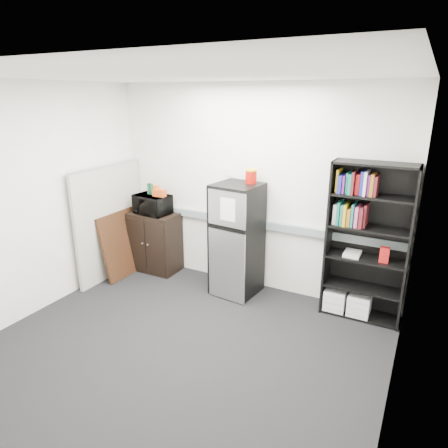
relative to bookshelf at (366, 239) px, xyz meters
name	(u,v)px	position (x,y,z in m)	size (l,w,h in m)	color
floor	(181,348)	(-1.51, -1.57, -0.97)	(4.00, 4.00, 0.00)	black
wall_back	(252,190)	(-1.51, 0.18, 0.38)	(4.00, 0.02, 2.70)	silver
wall_right	(406,267)	(0.49, -1.57, 0.38)	(0.02, 3.50, 2.70)	silver
wall_left	(34,201)	(-3.51, -1.57, 0.38)	(0.02, 3.50, 2.70)	silver
ceiling	(171,75)	(-1.51, -1.57, 1.73)	(4.00, 3.50, 0.02)	white
electrical_raceway	(250,223)	(-1.51, 0.15, -0.07)	(3.92, 0.05, 0.10)	gray
wall_note	(228,172)	(-1.86, 0.18, 0.58)	(0.14, 0.00, 0.10)	white
bookshelf	(366,239)	(0.00, 0.00, 0.00)	(0.90, 0.34, 1.85)	black
cubicle_partition	(110,222)	(-3.41, -0.49, -0.16)	(0.06, 1.30, 1.62)	#A5A092
cabinet	(155,242)	(-2.96, -0.07, -0.53)	(0.71, 0.47, 0.89)	black
microwave	(152,204)	(-2.96, -0.08, 0.06)	(0.51, 0.34, 0.28)	black
snack_box_a	(150,189)	(-3.01, -0.05, 0.27)	(0.07, 0.05, 0.15)	#1A5B31
snack_box_b	(150,189)	(-3.01, -0.05, 0.27)	(0.07, 0.05, 0.15)	#0D3B28
snack_box_c	(157,190)	(-2.89, -0.05, 0.27)	(0.07, 0.05, 0.14)	#CB5B13
snack_bag	(159,193)	(-2.81, -0.10, 0.25)	(0.18, 0.10, 0.10)	#C74413
refrigerator	(237,240)	(-1.56, -0.15, -0.23)	(0.61, 0.64, 1.48)	black
coffee_can	(251,175)	(-1.44, -0.02, 0.61)	(0.15, 0.15, 0.20)	#A10F07
framed_poster	(122,244)	(-3.28, -0.44, -0.50)	(0.22, 0.74, 0.94)	black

